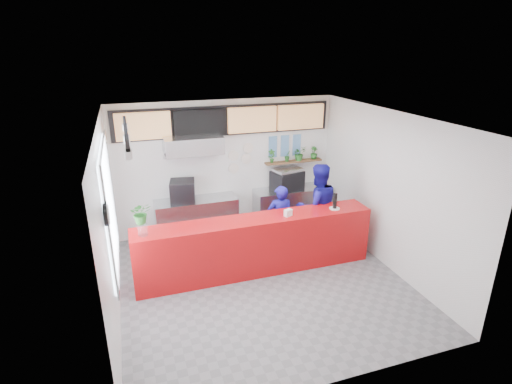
{
  "coord_description": "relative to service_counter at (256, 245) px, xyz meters",
  "views": [
    {
      "loc": [
        -2.11,
        -5.96,
        4.09
      ],
      "look_at": [
        0.1,
        0.7,
        1.5
      ],
      "focal_mm": 28.0,
      "sensor_mm": 36.0,
      "label": 1
    }
  ],
  "objects": [
    {
      "name": "photo_frame_f",
      "position": [
        1.7,
        2.08,
        1.2
      ],
      "size": [
        0.2,
        0.02,
        0.25
      ],
      "primitive_type": "cube",
      "color": "#598CBF",
      "rests_on": "wall_back"
    },
    {
      "name": "menu_board_mid_right",
      "position": [
        0.57,
        1.98,
        2.0
      ],
      "size": [
        1.1,
        0.1,
        0.55
      ],
      "primitive_type": "cube",
      "color": "tan",
      "rests_on": "wall_back"
    },
    {
      "name": "photo_frame_b",
      "position": [
        1.4,
        2.08,
        1.45
      ],
      "size": [
        0.2,
        0.02,
        0.25
      ],
      "primitive_type": "cube",
      "color": "#598CBF",
      "rests_on": "wall_back"
    },
    {
      "name": "pepper_mill",
      "position": [
        1.59,
        -0.05,
        0.72
      ],
      "size": [
        0.1,
        0.1,
        0.3
      ],
      "primitive_type": "cylinder",
      "rotation": [
        0.0,
        0.0,
        0.37
      ],
      "color": "black",
      "rests_on": "white_plate"
    },
    {
      "name": "wall_back",
      "position": [
        0.0,
        2.1,
        0.95
      ],
      "size": [
        5.0,
        0.0,
        5.0
      ],
      "primitive_type": "plane",
      "rotation": [
        1.57,
        0.0,
        0.0
      ],
      "color": "white",
      "rests_on": "ground"
    },
    {
      "name": "window_pane",
      "position": [
        -2.47,
        -0.1,
        1.15
      ],
      "size": [
        0.04,
        2.2,
        1.9
      ],
      "primitive_type": "cube",
      "color": "silver",
      "rests_on": "wall_left"
    },
    {
      "name": "photo_frame_a",
      "position": [
        1.1,
        2.08,
        1.45
      ],
      "size": [
        0.2,
        0.02,
        0.25
      ],
      "primitive_type": "cube",
      "color": "#598CBF",
      "rests_on": "wall_back"
    },
    {
      "name": "dec_plate_a",
      "position": [
        0.15,
        2.07,
        1.2
      ],
      "size": [
        0.24,
        0.03,
        0.24
      ],
      "primitive_type": "cylinder",
      "rotation": [
        1.57,
        0.0,
        0.0
      ],
      "color": "silver",
      "rests_on": "wall_back"
    },
    {
      "name": "panini_oven",
      "position": [
        -1.07,
        1.8,
        0.58
      ],
      "size": [
        0.6,
        0.6,
        0.46
      ],
      "primitive_type": "cube",
      "rotation": [
        0.0,
        0.0,
        -0.19
      ],
      "color": "black",
      "rests_on": "prep_bench"
    },
    {
      "name": "glass_vase",
      "position": [
        -2.01,
        -0.06,
        0.65
      ],
      "size": [
        0.17,
        0.17,
        0.2
      ],
      "primitive_type": "cylinder",
      "rotation": [
        0.0,
        0.0,
        -0.06
      ],
      "color": "silver",
      "rests_on": "service_counter"
    },
    {
      "name": "staff_center",
      "position": [
        0.71,
        0.57,
        0.18
      ],
      "size": [
        0.58,
        0.42,
        1.46
      ],
      "primitive_type": "imported",
      "rotation": [
        0.0,
        0.0,
        3.0
      ],
      "color": "#18148D",
      "rests_on": "ground"
    },
    {
      "name": "track_rail",
      "position": [
        -2.1,
        -0.4,
        2.39
      ],
      "size": [
        0.05,
        2.4,
        0.04
      ],
      "primitive_type": "cube",
      "color": "black",
      "rests_on": "ceiling"
    },
    {
      "name": "espresso_tray",
      "position": [
        1.36,
        1.8,
        0.83
      ],
      "size": [
        0.73,
        0.59,
        0.06
      ],
      "primitive_type": "cube",
      "rotation": [
        0.0,
        0.0,
        0.25
      ],
      "color": "#B4B6BC",
      "rests_on": "espresso_machine"
    },
    {
      "name": "dec_plate_c",
      "position": [
        0.15,
        2.07,
        0.9
      ],
      "size": [
        0.24,
        0.03,
        0.24
      ],
      "primitive_type": "cylinder",
      "rotation": [
        1.57,
        0.0,
        0.0
      ],
      "color": "silver",
      "rests_on": "wall_back"
    },
    {
      "name": "service_counter",
      "position": [
        0.0,
        0.0,
        0.0
      ],
      "size": [
        4.5,
        0.6,
        1.1
      ],
      "primitive_type": "cube",
      "color": "#B50C0F",
      "rests_on": "ground"
    },
    {
      "name": "ceiling",
      "position": [
        0.0,
        -0.4,
        2.45
      ],
      "size": [
        5.0,
        5.0,
        0.0
      ],
      "primitive_type": "plane",
      "rotation": [
        3.14,
        0.0,
        0.0
      ],
      "color": "silver"
    },
    {
      "name": "menu_board_far_left",
      "position": [
        -1.75,
        1.98,
        2.0
      ],
      "size": [
        1.1,
        0.1,
        0.55
      ],
      "primitive_type": "cube",
      "color": "tan",
      "rests_on": "wall_back"
    },
    {
      "name": "floor",
      "position": [
        0.0,
        -0.4,
        -0.55
      ],
      "size": [
        5.0,
        5.0,
        0.0
      ],
      "primitive_type": "plane",
      "color": "slate",
      "rests_on": "ground"
    },
    {
      "name": "basil_vase",
      "position": [
        -2.01,
        -0.06,
        0.95
      ],
      "size": [
        0.34,
        0.29,
        0.37
      ],
      "primitive_type": "imported",
      "rotation": [
        0.0,
        0.0,
        0.02
      ],
      "color": "#266724",
      "rests_on": "glass_vase"
    },
    {
      "name": "wall_left",
      "position": [
        -2.5,
        -0.4,
        0.95
      ],
      "size": [
        0.0,
        5.0,
        5.0
      ],
      "primitive_type": "plane",
      "rotation": [
        1.57,
        0.0,
        1.57
      ],
      "color": "white",
      "rests_on": "ground"
    },
    {
      "name": "photo_frame_c",
      "position": [
        1.7,
        2.08,
        1.45
      ],
      "size": [
        0.2,
        0.02,
        0.25
      ],
      "primitive_type": "cube",
      "color": "#598CBF",
      "rests_on": "wall_back"
    },
    {
      "name": "napkin_holder",
      "position": [
        0.6,
        -0.08,
        0.61
      ],
      "size": [
        0.17,
        0.14,
        0.13
      ],
      "primitive_type": "cube",
      "rotation": [
        0.0,
        0.0,
        0.36
      ],
      "color": "white",
      "rests_on": "service_counter"
    },
    {
      "name": "wall_clock_rim",
      "position": [
        -2.46,
        -1.3,
        1.5
      ],
      "size": [
        0.05,
        0.3,
        0.3
      ],
      "primitive_type": "cylinder",
      "rotation": [
        0.0,
        1.57,
        0.0
      ],
      "color": "black",
      "rests_on": "wall_left"
    },
    {
      "name": "dec_plate_d",
      "position": [
        0.5,
        2.07,
        1.35
      ],
      "size": [
        0.24,
        0.03,
        0.24
      ],
      "primitive_type": "cylinder",
      "rotation": [
        1.57,
        0.0,
        0.0
      ],
      "color": "silver",
      "rests_on": "wall_back"
    },
    {
      "name": "hood_lip",
      "position": [
        -0.8,
        1.75,
        1.4
      ],
      "size": [
        1.2,
        0.69,
        0.31
      ],
      "primitive_type": "cube",
      "rotation": [
        -0.35,
        0.0,
        0.0
      ],
      "color": "#B2B5BA",
      "rests_on": "ceiling"
    },
    {
      "name": "right_bench",
      "position": [
        1.5,
        1.8,
        -0.1
      ],
      "size": [
        1.8,
        0.6,
        0.9
      ],
      "primitive_type": "cube",
      "color": "#B2B5BA",
      "rests_on": "ground"
    },
    {
      "name": "menu_board_far_right",
      "position": [
        1.73,
        1.98,
        2.0
      ],
      "size": [
        1.1,
        0.1,
        0.55
      ],
      "primitive_type": "cube",
      "color": "tan",
      "rests_on": "wall_back"
    },
    {
      "name": "herb_a",
      "position": [
        1.05,
        2.0,
        1.13
      ],
      "size": [
        0.17,
        0.12,
        0.32
      ],
      "primitive_type": "imported",
      "rotation": [
        0.0,
        0.0,
        0.02
      ],
      "color": "#266724",
      "rests_on": "herb_shelf"
    },
    {
      "name": "wall_right",
      "position": [
        2.5,
        -0.4,
        0.95
      ],
      "size": [
        0.0,
        5.0,
        5.0
      ],
      "primitive_type": "plane",
      "rotation": [
        1.57,
        0.0,
        -1.57
      ],
      "color": "white",
      "rests_on": "ground"
    },
    {
      "name": "extraction_hood",
      "position": [
        -0.8,
        1.75,
        1.6
      ],
      "size": [
        1.2,
        0.7,
        0.35
      ],
      "primitive_type": "cube",
      "color": "#B2B5BA",
      "rests_on": "ceiling"
    },
    {
      "name": "herb_c",
      "position": [
        1.74,
        2.0,
        1.14
      ],
      "size": [
        0.36,
        0.33,
        0.34
      ],
      "primitive_type": "imported",
      "rotation": [
        0.0,
        0.0,
        0.27
      ],
      "color": "#266724",
      "rests_on": "herb_shelf"
    },
    {
      "name": "photo_frame_e",
      "position": [
        1.4,
        2.08,
        1.2
      ],
      "size": [
        0.2,
        0.02,
        0.25
      ],
      "primitive_type": "cube",
      "color": "#598CBF",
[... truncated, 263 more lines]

